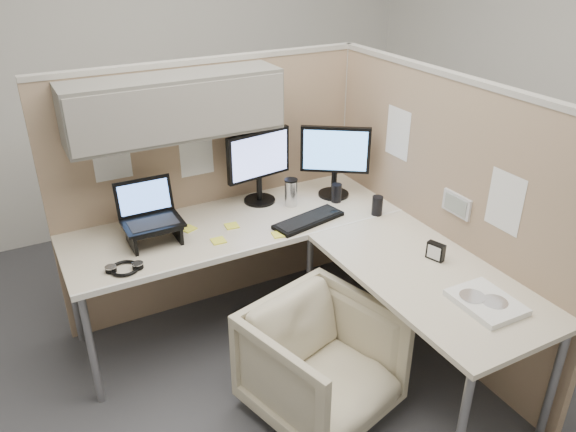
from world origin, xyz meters
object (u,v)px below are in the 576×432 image
office_chair (322,358)px  keyboard (308,220)px  desk (302,250)px  monitor_left (259,161)px

office_chair → keyboard: size_ratio=1.50×
desk → keyboard: keyboard is taller
desk → keyboard: size_ratio=4.43×
office_chair → desk: bearing=56.8°
desk → office_chair: 0.61m
desk → keyboard: bearing=52.6°
desk → monitor_left: 0.68m
keyboard → desk: bearing=-139.2°
monitor_left → keyboard: bearing=-80.2°
desk → monitor_left: (0.03, 0.60, 0.32)m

